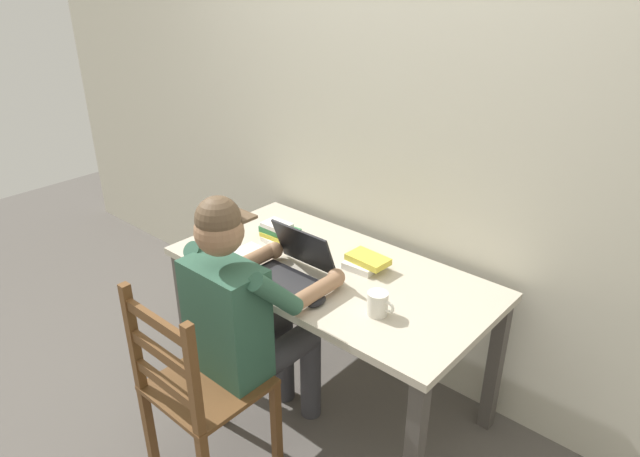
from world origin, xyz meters
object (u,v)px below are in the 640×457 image
(coffee_mug_dark, at_px, (212,239))
(laptop, at_px, (290,268))
(seated_person, at_px, (247,314))
(book_stack_side, at_px, (365,262))
(wooden_chair, at_px, (198,390))
(coffee_mug_white, at_px, (378,304))
(book_stack_main, at_px, (279,233))
(computer_mouse, at_px, (317,301))
(desk, at_px, (330,286))

(coffee_mug_dark, bearing_deg, laptop, 3.91)
(seated_person, height_order, laptop, seated_person)
(book_stack_side, bearing_deg, laptop, -123.97)
(wooden_chair, height_order, coffee_mug_white, wooden_chair)
(book_stack_main, bearing_deg, coffee_mug_white, -14.44)
(computer_mouse, xyz_separation_m, coffee_mug_white, (0.23, 0.11, 0.03))
(seated_person, height_order, coffee_mug_dark, seated_person)
(book_stack_main, bearing_deg, coffee_mug_dark, -129.09)
(seated_person, distance_m, wooden_chair, 0.36)
(wooden_chair, distance_m, book_stack_main, 0.90)
(coffee_mug_white, distance_m, book_stack_main, 0.78)
(desk, relative_size, book_stack_main, 7.39)
(coffee_mug_white, height_order, book_stack_side, coffee_mug_white)
(wooden_chair, relative_size, laptop, 2.90)
(coffee_mug_dark, distance_m, book_stack_side, 0.77)
(wooden_chair, xyz_separation_m, computer_mouse, (0.22, 0.48, 0.29))
(wooden_chair, distance_m, laptop, 0.64)
(seated_person, xyz_separation_m, book_stack_side, (0.18, 0.57, 0.08))
(seated_person, relative_size, book_stack_main, 6.15)
(coffee_mug_dark, height_order, book_stack_side, coffee_mug_dark)
(wooden_chair, bearing_deg, desk, 84.84)
(laptop, bearing_deg, book_stack_main, 142.49)
(seated_person, bearing_deg, wooden_chair, -90.00)
(wooden_chair, height_order, book_stack_side, wooden_chair)
(computer_mouse, relative_size, coffee_mug_dark, 0.83)
(book_stack_side, bearing_deg, wooden_chair, -102.12)
(desk, xyz_separation_m, seated_person, (-0.07, -0.46, 0.05))
(desk, distance_m, wooden_chair, 0.77)
(laptop, height_order, computer_mouse, laptop)
(wooden_chair, relative_size, book_stack_main, 4.66)
(laptop, bearing_deg, coffee_mug_white, 3.76)
(desk, relative_size, coffee_mug_white, 12.26)
(coffee_mug_dark, relative_size, book_stack_side, 0.61)
(wooden_chair, height_order, book_stack_main, wooden_chair)
(wooden_chair, bearing_deg, laptop, 91.51)
(seated_person, bearing_deg, computer_mouse, 41.82)
(desk, height_order, computer_mouse, computer_mouse)
(coffee_mug_dark, bearing_deg, book_stack_main, 50.91)
(computer_mouse, relative_size, coffee_mug_white, 0.81)
(book_stack_side, bearing_deg, desk, -136.27)
(computer_mouse, distance_m, book_stack_main, 0.61)
(desk, bearing_deg, wooden_chair, -95.16)
(laptop, relative_size, coffee_mug_dark, 2.74)
(computer_mouse, bearing_deg, coffee_mug_white, 26.35)
(seated_person, xyz_separation_m, book_stack_main, (-0.31, 0.50, 0.09))
(desk, xyz_separation_m, coffee_mug_white, (0.38, -0.15, 0.14))
(wooden_chair, bearing_deg, coffee_mug_dark, 134.59)
(seated_person, bearing_deg, laptop, 93.05)
(coffee_mug_white, bearing_deg, book_stack_main, 165.56)
(laptop, distance_m, book_stack_side, 0.35)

